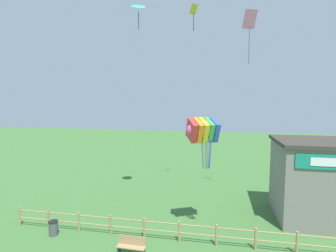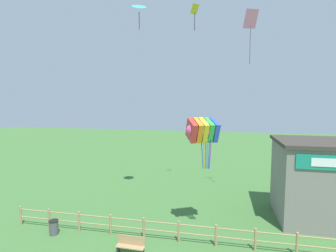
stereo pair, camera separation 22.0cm
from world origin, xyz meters
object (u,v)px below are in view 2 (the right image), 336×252
seaside_building (330,181)px  trash_bin (54,227)px  park_bench_near_fence (131,245)px  kite_cyan_delta (139,6)px  kite_yellow_diamond (195,12)px  kite_rainbow_parafoil (203,130)px  kite_pink_diamond (251,24)px

seaside_building → trash_bin: size_ratio=7.89×
seaside_building → park_bench_near_fence: (-11.79, -6.46, -2.24)m
trash_bin → kite_cyan_delta: kite_cyan_delta is taller
trash_bin → kite_cyan_delta: bearing=55.5°
trash_bin → kite_yellow_diamond: size_ratio=0.41×
seaside_building → kite_rainbow_parafoil: bearing=-157.9°
seaside_building → trash_bin: 18.09m
kite_rainbow_parafoil → kite_yellow_diamond: size_ratio=1.44×
seaside_building → kite_cyan_delta: kite_cyan_delta is taller
park_bench_near_fence → kite_cyan_delta: (-1.51, 6.55, 14.49)m
kite_pink_diamond → park_bench_near_fence: bearing=-127.4°
park_bench_near_fence → seaside_building: bearing=28.7°
seaside_building → kite_rainbow_parafoil: 9.67m
kite_pink_diamond → kite_yellow_diamond: bearing=160.2°
kite_yellow_diamond → park_bench_near_fence: bearing=-102.2°
kite_cyan_delta → kite_yellow_diamond: bearing=44.3°
kite_pink_diamond → seaside_building: bearing=-22.2°
kite_rainbow_parafoil → kite_yellow_diamond: 11.61m
kite_rainbow_parafoil → kite_cyan_delta: 10.55m
seaside_building → trash_bin: seaside_building is taller
trash_bin → kite_cyan_delta: size_ratio=0.45×
park_bench_near_fence → kite_cyan_delta: bearing=103.0°
park_bench_near_fence → kite_yellow_diamond: kite_yellow_diamond is taller
park_bench_near_fence → kite_pink_diamond: bearing=52.6°
kite_rainbow_parafoil → trash_bin: bearing=-166.8°
kite_rainbow_parafoil → kite_cyan_delta: size_ratio=1.55×
trash_bin → kite_cyan_delta: (3.80, 5.54, 14.56)m
trash_bin → kite_yellow_diamond: 19.14m
kite_rainbow_parafoil → kite_pink_diamond: (3.09, 5.51, 7.46)m
kite_cyan_delta → seaside_building: bearing=-0.4°
trash_bin → kite_rainbow_parafoil: (8.79, 2.07, 5.94)m
seaside_building → park_bench_near_fence: bearing=-151.3°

